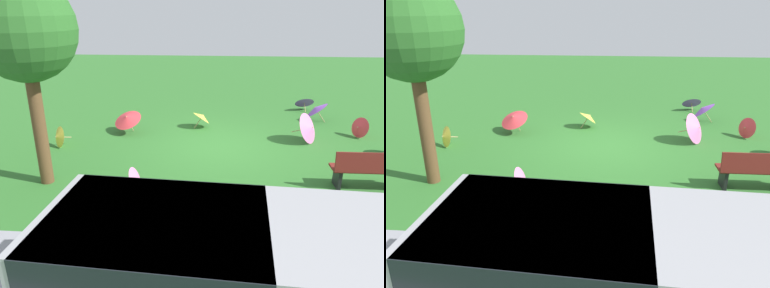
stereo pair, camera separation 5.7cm
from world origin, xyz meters
TOP-DOWN VIEW (x-y plane):
  - ground at (0.00, 0.00)m, footprint 40.00×40.00m
  - van_dark at (-0.02, 6.27)m, footprint 4.70×2.35m
  - park_bench at (-3.28, 2.33)m, footprint 1.60×0.49m
  - shade_tree at (3.94, 2.54)m, footprint 2.10×2.10m
  - parasol_yellow_0 at (0.59, -1.71)m, footprint 0.80×0.82m
  - parasol_purple_0 at (-3.32, -2.72)m, footprint 0.95×1.02m
  - parasol_yellow_2 at (4.59, 0.39)m, footprint 0.61×0.62m
  - parasol_pink_1 at (-2.63, -0.54)m, footprint 0.95×1.06m
  - parasol_purple_3 at (-3.22, -4.14)m, footprint 0.75×0.69m
  - parasol_red_0 at (-4.25, -1.12)m, footprint 0.61×0.67m
  - parasol_red_1 at (2.90, -0.93)m, footprint 1.15×1.13m
  - parasol_pink_2 at (1.73, 2.95)m, footprint 0.59×0.64m

SIDE VIEW (x-z plane):
  - ground at x=0.00m, z-range 0.00..0.00m
  - parasol_yellow_2 at x=4.59m, z-range 0.00..0.62m
  - parasol_pink_2 at x=1.73m, z-range 0.00..0.63m
  - parasol_red_0 at x=-4.25m, z-range 0.00..0.64m
  - parasol_purple_3 at x=-3.22m, z-range 0.04..0.68m
  - parasol_yellow_0 at x=0.59m, z-range 0.07..0.69m
  - parasol_purple_0 at x=-3.32m, z-range 0.07..0.82m
  - parasol_pink_1 at x=-2.63m, z-range 0.00..0.91m
  - park_bench at x=-3.28m, z-range 0.01..0.92m
  - parasol_red_1 at x=2.90m, z-range 0.11..0.89m
  - van_dark at x=-0.02m, z-range 0.15..1.68m
  - shade_tree at x=3.94m, z-range 1.11..5.53m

